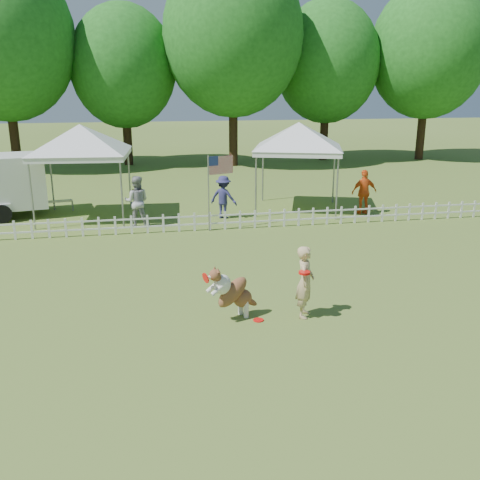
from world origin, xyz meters
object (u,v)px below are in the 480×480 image
at_px(handler, 305,282).
at_px(canopy_tent_right, 298,168).
at_px(flag_pole, 209,194).
at_px(spectator_c, 364,192).
at_px(frisbee_on_turf, 258,320).
at_px(spectator_b, 223,197).
at_px(dog, 233,292).
at_px(canopy_tent_left, 83,173).
at_px(spectator_a, 137,201).

bearing_deg(handler, canopy_tent_right, 7.02).
relative_size(flag_pole, spectator_c, 1.51).
height_order(handler, canopy_tent_right, canopy_tent_right).
xyz_separation_m(frisbee_on_turf, spectator_b, (0.66, 8.61, 0.74)).
bearing_deg(spectator_b, dog, 114.58).
height_order(dog, spectator_b, spectator_b).
height_order(spectator_b, spectator_c, spectator_c).
bearing_deg(dog, flag_pole, 64.02).
distance_m(canopy_tent_left, flag_pole, 4.78).
height_order(frisbee_on_turf, canopy_tent_right, canopy_tent_right).
height_order(handler, spectator_b, spectator_b).
height_order(frisbee_on_turf, spectator_a, spectator_a).
bearing_deg(flag_pole, handler, -100.34).
bearing_deg(canopy_tent_right, handler, -87.54).
height_order(canopy_tent_right, spectator_b, canopy_tent_right).
relative_size(dog, flag_pole, 0.47).
xyz_separation_m(frisbee_on_turf, canopy_tent_right, (3.59, 9.46, 1.58)).
bearing_deg(frisbee_on_turf, dog, 157.13).
bearing_deg(flag_pole, frisbee_on_turf, -108.27).
height_order(dog, canopy_tent_right, canopy_tent_right).
height_order(dog, flag_pole, flag_pole).
relative_size(handler, frisbee_on_turf, 7.05).
xyz_separation_m(handler, flag_pole, (-1.04, 6.95, 0.48)).
distance_m(flag_pole, spectator_a, 2.51).
xyz_separation_m(canopy_tent_right, spectator_b, (-2.93, -0.85, -0.83)).
distance_m(canopy_tent_right, spectator_c, 2.60).
height_order(frisbee_on_turf, canopy_tent_left, canopy_tent_left).
bearing_deg(dog, spectator_b, 59.73).
bearing_deg(frisbee_on_turf, flag_pole, 90.61).
bearing_deg(spectator_c, spectator_a, 0.45).
height_order(frisbee_on_turf, spectator_c, spectator_c).
bearing_deg(spectator_c, flag_pole, 10.92).
bearing_deg(spectator_a, dog, 111.98).
distance_m(handler, dog, 1.46).
height_order(canopy_tent_left, spectator_a, canopy_tent_left).
xyz_separation_m(dog, spectator_b, (1.13, 8.41, 0.18)).
distance_m(dog, canopy_tent_left, 10.05).
bearing_deg(canopy_tent_right, frisbee_on_turf, -92.76).
bearing_deg(frisbee_on_turf, spectator_c, 55.13).
xyz_separation_m(canopy_tent_left, canopy_tent_right, (7.71, -0.05, -0.01)).
distance_m(frisbee_on_turf, spectator_c, 10.14).
relative_size(dog, spectator_a, 0.68).
bearing_deg(spectator_a, frisbee_on_turf, 114.84).
bearing_deg(spectator_c, canopy_tent_left, -8.57).
bearing_deg(canopy_tent_left, spectator_b, -6.23).
relative_size(canopy_tent_left, flag_pole, 1.31).
bearing_deg(dog, handler, -28.55).
height_order(handler, spectator_a, spectator_a).
distance_m(handler, spectator_b, 8.57).
height_order(canopy_tent_right, flag_pole, canopy_tent_right).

